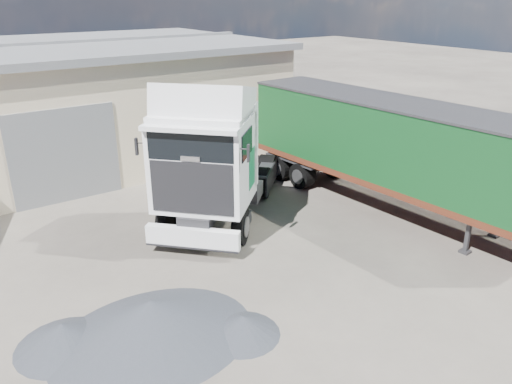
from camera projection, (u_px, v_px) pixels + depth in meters
ground at (265, 305)px, 12.90m from camera, size 120.00×120.00×0.00m
brick_boundary_wall at (388, 137)px, 23.14m from camera, size 0.35×26.00×2.50m
tractor_unit at (213, 164)px, 16.72m from camera, size 7.38×7.20×5.10m
box_trailer at (388, 144)px, 17.92m from camera, size 3.25×12.19×4.01m
gravel_heap at (148, 321)px, 11.49m from camera, size 5.67×5.08×1.01m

